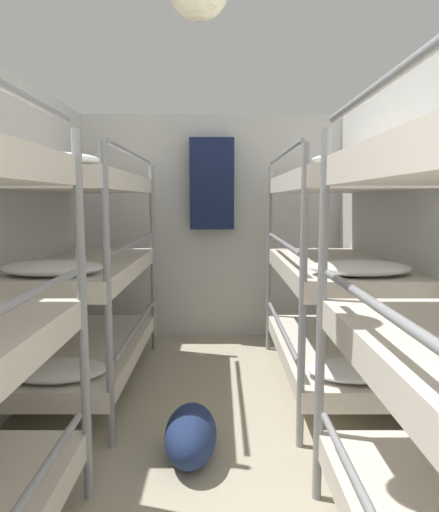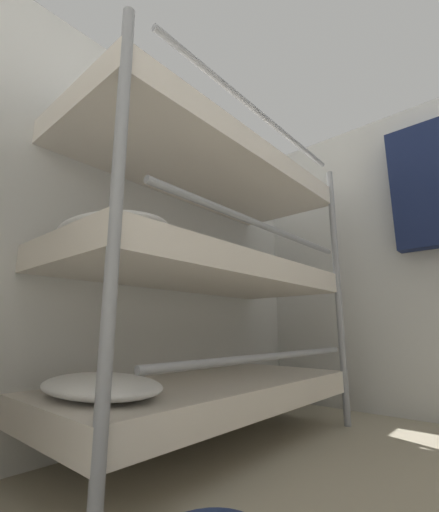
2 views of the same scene
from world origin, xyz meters
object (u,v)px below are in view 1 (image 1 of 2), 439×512
(bunk_stack_left_far, at_px, (82,269))
(duffel_bag, at_px, (190,435))
(hanging_coat, at_px, (211,184))
(bunk_stack_right_far, at_px, (333,269))

(bunk_stack_left_far, relative_size, duffel_bag, 3.41)
(duffel_bag, height_order, hanging_coat, hanging_coat)
(bunk_stack_right_far, relative_size, duffel_bag, 3.41)
(duffel_bag, bearing_deg, hanging_coat, 87.83)
(duffel_bag, relative_size, hanging_coat, 0.58)
(bunk_stack_left_far, xyz_separation_m, bunk_stack_right_far, (1.86, 0.00, 0.00))
(duffel_bag, distance_m, hanging_coat, 2.65)
(bunk_stack_left_far, xyz_separation_m, hanging_coat, (0.93, 1.27, 0.66))
(hanging_coat, bearing_deg, bunk_stack_left_far, -126.23)
(hanging_coat, bearing_deg, duffel_bag, -92.17)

